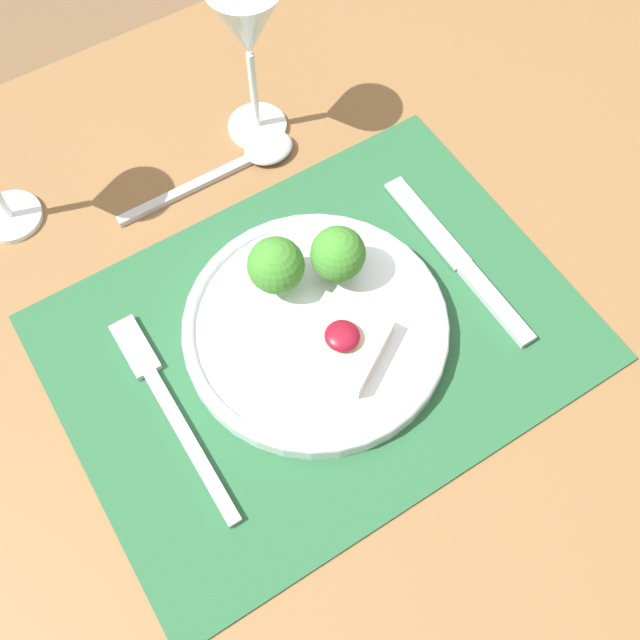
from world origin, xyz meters
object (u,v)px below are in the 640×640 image
Objects in this scene: spoon at (250,157)px; knife at (466,269)px; wine_glass_near at (247,31)px; dinner_plate at (319,317)px; fork at (166,401)px.

knife is at bearing -65.12° from spoon.
spoon is at bearing -128.87° from wine_glass_near.
wine_glass_near is at bearing 73.20° from dinner_plate.
fork is 1.00× the size of knife.
wine_glass_near is at bearing 45.69° from fork.
knife is 1.09× the size of spoon.
wine_glass_near reaches higher than dinner_plate.
wine_glass_near reaches higher than knife.
knife is 0.25m from spoon.
dinner_plate is 0.15m from knife.
dinner_plate is 0.15m from fork.
knife is (0.30, -0.03, 0.00)m from fork.
fork is 0.35m from wine_glass_near.
knife reaches higher than fork.
spoon is (0.04, 0.20, -0.01)m from dinner_plate.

